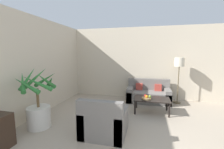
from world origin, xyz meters
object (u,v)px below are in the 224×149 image
at_px(coffee_table, 152,100).
at_px(apple_green, 150,97).
at_px(floor_lamp, 179,65).
at_px(apple_red, 145,96).
at_px(sofa_loveseat, 148,94).
at_px(armchair, 104,122).
at_px(potted_palm, 38,107).
at_px(orange_fruit, 147,96).
at_px(fruit_bowl, 146,98).
at_px(ottoman, 110,111).

relative_size(coffee_table, apple_green, 13.59).
bearing_deg(floor_lamp, apple_red, -134.05).
distance_m(coffee_table, apple_red, 0.23).
height_order(sofa_loveseat, armchair, armchair).
bearing_deg(potted_palm, orange_fruit, 30.84).
xyz_separation_m(sofa_loveseat, armchair, (-0.89, -2.51, 0.01)).
height_order(coffee_table, apple_red, apple_red).
relative_size(fruit_bowl, orange_fruit, 3.39).
height_order(orange_fruit, armchair, armchair).
xyz_separation_m(fruit_bowl, apple_green, (0.09, -0.00, 0.06)).
relative_size(sofa_loveseat, ottoman, 2.49).
distance_m(sofa_loveseat, orange_fruit, 1.15).
bearing_deg(sofa_loveseat, orange_fruit, -92.41).
bearing_deg(armchair, fruit_bowl, 59.31).
height_order(coffee_table, fruit_bowl, fruit_bowl).
height_order(floor_lamp, fruit_bowl, floor_lamp).
distance_m(orange_fruit, ottoman, 1.12).
xyz_separation_m(floor_lamp, armchair, (-1.88, -2.58, -1.06)).
bearing_deg(apple_red, sofa_loveseat, 85.44).
bearing_deg(apple_green, orange_fruit, -163.29).
xyz_separation_m(fruit_bowl, ottoman, (-0.92, -0.58, -0.24)).
relative_size(floor_lamp, apple_green, 21.36).
height_order(floor_lamp, coffee_table, floor_lamp).
relative_size(orange_fruit, armchair, 0.09).
bearing_deg(apple_green, sofa_loveseat, 92.23).
relative_size(apple_green, armchair, 0.08).
height_order(apple_red, apple_green, same).
distance_m(potted_palm, sofa_loveseat, 3.55).
xyz_separation_m(fruit_bowl, armchair, (-0.84, -1.42, -0.16)).
height_order(fruit_bowl, orange_fruit, orange_fruit).
xyz_separation_m(orange_fruit, ottoman, (-0.92, -0.55, -0.30)).
bearing_deg(sofa_loveseat, coffee_table, -84.38).
xyz_separation_m(orange_fruit, armchair, (-0.84, -1.39, -0.22)).
bearing_deg(apple_red, potted_palm, -147.28).
bearing_deg(fruit_bowl, potted_palm, -148.64).
relative_size(sofa_loveseat, orange_fruit, 18.47).
relative_size(apple_green, ottoman, 0.12).
distance_m(fruit_bowl, apple_green, 0.11).
relative_size(sofa_loveseat, fruit_bowl, 5.45).
xyz_separation_m(fruit_bowl, orange_fruit, (0.00, -0.03, 0.06)).
bearing_deg(potted_palm, apple_green, 30.39).
bearing_deg(armchair, apple_red, 61.28).
bearing_deg(apple_green, apple_red, 154.57).
relative_size(fruit_bowl, armchair, 0.30).
xyz_separation_m(potted_palm, fruit_bowl, (2.41, 1.47, -0.05)).
bearing_deg(armchair, coffee_table, 56.62).
xyz_separation_m(potted_palm, orange_fruit, (2.41, 1.44, 0.01)).
bearing_deg(coffee_table, floor_lamp, 50.54).
height_order(fruit_bowl, ottoman, fruit_bowl).
distance_m(apple_red, armchair, 1.70).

